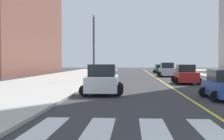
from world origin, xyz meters
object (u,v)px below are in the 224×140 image
(car_white_third, at_px, (103,80))
(car_red_fifth, at_px, (186,75))
(car_green_nearest, at_px, (159,69))
(street_lamp, at_px, (94,41))
(car_silver_second, at_px, (167,70))

(car_white_third, xyz_separation_m, car_red_fifth, (7.45, 10.37, -0.05))
(car_green_nearest, distance_m, street_lamp, 27.02)
(car_silver_second, xyz_separation_m, car_white_third, (-7.31, -24.93, -0.03))
(car_green_nearest, height_order, car_white_third, car_white_third)
(car_green_nearest, height_order, street_lamp, street_lamp)
(car_red_fifth, bearing_deg, street_lamp, -18.23)
(car_red_fifth, bearing_deg, car_silver_second, -87.78)
(car_silver_second, height_order, street_lamp, street_lamp)
(car_green_nearest, distance_m, car_silver_second, 13.87)
(car_green_nearest, relative_size, street_lamp, 0.51)
(car_green_nearest, distance_m, car_white_third, 39.51)
(car_white_third, bearing_deg, street_lamp, 98.24)
(car_red_fifth, bearing_deg, car_green_nearest, -88.38)
(street_lamp, bearing_deg, car_red_fifth, -19.89)
(car_silver_second, relative_size, car_white_third, 1.02)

